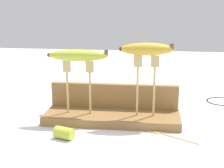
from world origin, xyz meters
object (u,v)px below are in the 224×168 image
at_px(banana_raised_right, 147,49).
at_px(banana_chunk_near, 64,133).
at_px(fork_stand_left, 79,82).
at_px(fork_fallen_near, 166,134).
at_px(wire_coil, 220,101).
at_px(fork_stand_right, 146,80).
at_px(banana_raised_left, 78,55).

xyz_separation_m(banana_raised_right, banana_chunk_near, (-0.23, -0.15, -0.23)).
relative_size(fork_stand_left, fork_fallen_near, 1.19).
bearing_deg(fork_stand_left, wire_coil, 28.50).
bearing_deg(fork_fallen_near, fork_stand_right, 126.63).
height_order(fork_stand_left, banana_chunk_near, fork_stand_left).
xyz_separation_m(fork_stand_right, banana_chunk_near, (-0.23, -0.15, -0.13)).
height_order(banana_raised_left, banana_raised_right, banana_raised_right).
height_order(fork_fallen_near, wire_coil, fork_fallen_near).
distance_m(banana_raised_left, banana_raised_right, 0.22).
bearing_deg(fork_fallen_near, banana_chunk_near, -168.29).
height_order(banana_raised_right, fork_fallen_near, banana_raised_right).
bearing_deg(fork_fallen_near, banana_raised_left, 162.64).
bearing_deg(banana_raised_right, wire_coil, 43.58).
relative_size(fork_stand_right, wire_coil, 1.81).
xyz_separation_m(fork_stand_left, wire_coil, (0.50, 0.27, -0.13)).
bearing_deg(fork_fallen_near, wire_coil, 58.46).
relative_size(banana_raised_left, banana_raised_right, 1.16).
xyz_separation_m(banana_raised_left, fork_fallen_near, (0.28, -0.09, -0.22)).
xyz_separation_m(fork_stand_right, wire_coil, (0.29, 0.27, -0.14)).
xyz_separation_m(fork_stand_right, banana_raised_left, (-0.22, -0.00, 0.08)).
relative_size(banana_raised_left, wire_coil, 1.80).
distance_m(fork_stand_left, fork_fallen_near, 0.32).
bearing_deg(banana_raised_left, banana_chunk_near, -95.11).
bearing_deg(wire_coil, fork_fallen_near, -121.54).
distance_m(banana_raised_left, banana_chunk_near, 0.25).
bearing_deg(fork_stand_right, wire_coil, 43.58).
height_order(banana_raised_right, banana_chunk_near, banana_raised_right).
xyz_separation_m(fork_stand_left, banana_chunk_near, (-0.01, -0.15, -0.11)).
height_order(banana_raised_left, wire_coil, banana_raised_left).
relative_size(banana_raised_left, banana_chunk_near, 3.04).
bearing_deg(banana_chunk_near, fork_stand_right, 33.03).
xyz_separation_m(fork_stand_left, banana_raised_right, (0.22, -0.00, 0.11)).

